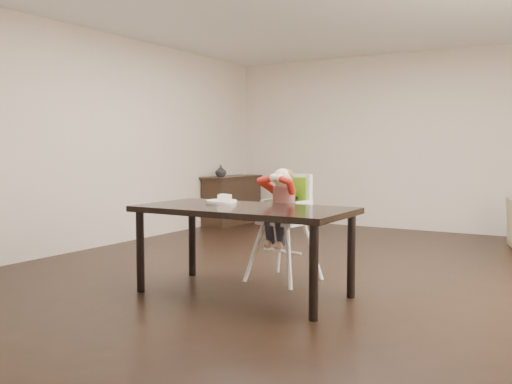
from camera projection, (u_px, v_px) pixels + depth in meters
ground at (318, 272)px, 5.74m from camera, size 7.00×7.00×0.00m
room_walls at (320, 86)px, 5.60m from camera, size 6.02×7.02×2.71m
dining_table at (244, 216)px, 4.79m from camera, size 1.80×0.90×0.75m
high_chair at (285, 202)px, 5.32m from camera, size 0.49×0.49×1.05m
plate at (222, 200)px, 5.09m from camera, size 0.35×0.35×0.08m
sideboard at (232, 200)px, 9.43m from camera, size 0.44×1.26×0.79m
vase at (221, 171)px, 9.11m from camera, size 0.21×0.22×0.18m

